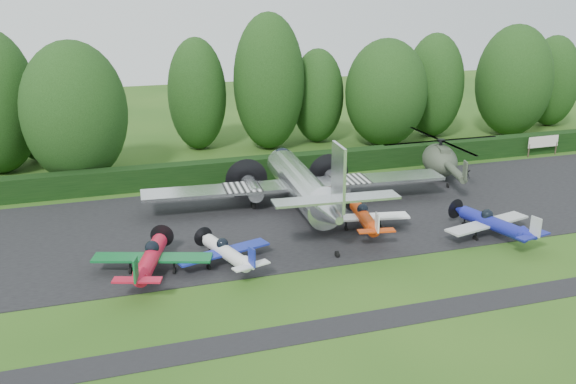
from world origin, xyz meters
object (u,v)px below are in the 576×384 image
object	(u,v)px
helicopter	(440,158)
sign_board	(543,143)
light_plane_red	(150,258)
light_plane_white	(227,252)
light_plane_blue	(493,223)
transport_plane	(303,185)
light_plane_orange	(364,217)

from	to	relation	value
helicopter	sign_board	bearing A→B (deg)	-0.36
light_plane_red	light_plane_white	distance (m)	4.73
light_plane_blue	helicopter	world-z (taller)	helicopter
transport_plane	helicopter	size ratio (longest dim) A/B	1.84
transport_plane	light_plane_red	xyz separation A→B (m)	(-12.63, -8.03, -1.02)
light_plane_white	light_plane_blue	distance (m)	18.88
transport_plane	helicopter	distance (m)	15.62
light_plane_white	helicopter	bearing A→B (deg)	45.93
transport_plane	light_plane_blue	bearing A→B (deg)	-44.44
light_plane_white	light_plane_blue	bearing A→B (deg)	13.30
transport_plane	light_plane_red	distance (m)	15.00
helicopter	light_plane_red	bearing A→B (deg)	-170.40
light_plane_orange	helicopter	world-z (taller)	helicopter
transport_plane	sign_board	bearing A→B (deg)	11.84
light_plane_orange	helicopter	size ratio (longest dim) A/B	0.54
transport_plane	helicopter	bearing A→B (deg)	13.09
light_plane_orange	light_plane_blue	xyz separation A→B (m)	(8.06, -3.98, 0.05)
transport_plane	light_plane_orange	size ratio (longest dim) A/B	3.43
light_plane_red	light_plane_blue	xyz separation A→B (m)	(23.58, -1.22, -0.04)
transport_plane	light_plane_orange	world-z (taller)	transport_plane
light_plane_red	light_plane_orange	world-z (taller)	light_plane_red
light_plane_blue	helicopter	xyz separation A→B (m)	(3.96, 13.90, 0.83)
light_plane_red	light_plane_blue	distance (m)	23.61
light_plane_orange	sign_board	xyz separation A→B (m)	(26.38, 13.70, 0.31)
transport_plane	light_plane_red	bearing A→B (deg)	-151.80
transport_plane	light_plane_blue	world-z (taller)	transport_plane
light_plane_blue	light_plane_red	bearing A→B (deg)	-169.40
light_plane_orange	helicopter	bearing A→B (deg)	29.56
light_plane_red	helicopter	xyz separation A→B (m)	(27.54, 12.68, 0.79)
light_plane_blue	light_plane_orange	bearing A→B (deg)	167.27
light_plane_orange	helicopter	distance (m)	15.61
transport_plane	light_plane_white	bearing A→B (deg)	-138.33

